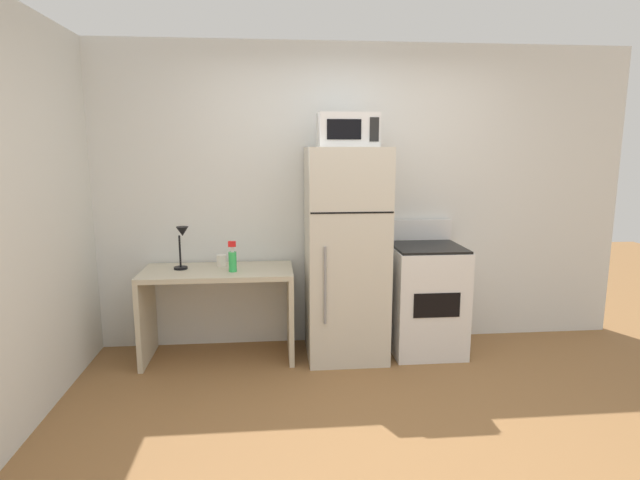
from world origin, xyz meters
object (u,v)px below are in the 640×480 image
desk (218,296)px  spray_bottle (233,260)px  desk_lamp (182,240)px  microwave (347,130)px  oven_range (425,298)px  coffee_mug (222,261)px  refrigerator (346,254)px

desk → spray_bottle: bearing=-31.6°
desk_lamp → microwave: size_ratio=0.77×
desk_lamp → oven_range: 2.09m
desk_lamp → oven_range: bearing=-1.3°
oven_range → microwave: bearing=-176.4°
coffee_mug → oven_range: (1.72, -0.13, -0.33)m
desk_lamp → coffee_mug: 0.37m
coffee_mug → microwave: bearing=-9.6°
coffee_mug → oven_range: 1.76m
desk → desk_lamp: (-0.28, 0.03, 0.46)m
spray_bottle → desk_lamp: bearing=164.6°
oven_range → spray_bottle: bearing=-177.6°
desk_lamp → spray_bottle: 0.45m
desk_lamp → coffee_mug: desk_lamp is taller
coffee_mug → refrigerator: bearing=-8.5°
refrigerator → oven_range: 0.80m
microwave → desk: bearing=177.0°
desk_lamp → coffee_mug: size_ratio=3.72×
spray_bottle → refrigerator: 0.92m
coffee_mug → oven_range: oven_range is taller
coffee_mug → microwave: (1.03, -0.17, 1.07)m
coffee_mug → refrigerator: 1.04m
desk_lamp → oven_range: size_ratio=0.32×
desk_lamp → coffee_mug: bearing=15.9°
coffee_mug → refrigerator: size_ratio=0.05×
desk → oven_range: 1.74m
spray_bottle → oven_range: bearing=2.4°
desk_lamp → spray_bottle: (0.41, -0.11, -0.14)m
desk → desk_lamp: bearing=173.3°
spray_bottle → oven_range: 1.66m
refrigerator → desk: bearing=178.1°
spray_bottle → oven_range: oven_range is taller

